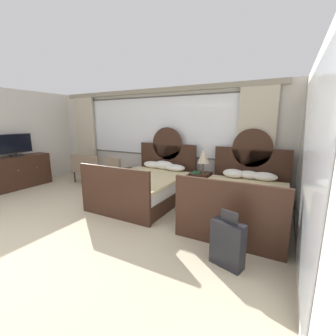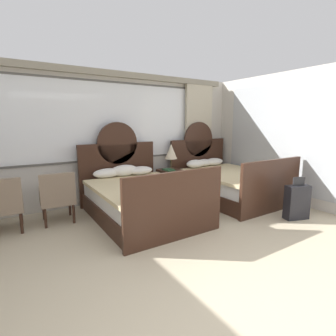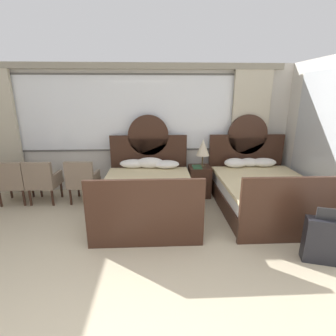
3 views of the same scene
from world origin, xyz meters
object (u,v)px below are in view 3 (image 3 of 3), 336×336
at_px(bed_near_mirror, 262,191).
at_px(table_lamp_on_nightstand, 203,148).
at_px(nightstand_between_beds, 199,181).
at_px(bed_near_window, 148,193).
at_px(suitcase_on_floor, 322,240).
at_px(armchair_by_window_centre, 43,180).
at_px(book_on_nightstand, 197,167).
at_px(armchair_by_window_right, 13,180).
at_px(armchair_by_window_left, 83,179).

relative_size(bed_near_mirror, table_lamp_on_nightstand, 3.92).
height_order(bed_near_mirror, nightstand_between_beds, bed_near_mirror).
height_order(bed_near_window, suitcase_on_floor, bed_near_window).
bearing_deg(bed_near_window, bed_near_mirror, -0.08).
relative_size(table_lamp_on_nightstand, armchair_by_window_centre, 0.64).
distance_m(book_on_nightstand, suitcase_on_floor, 2.54).
relative_size(bed_near_mirror, armchair_by_window_right, 2.52).
distance_m(table_lamp_on_nightstand, armchair_by_window_left, 2.48).
relative_size(bed_near_mirror, suitcase_on_floor, 2.93).
xyz_separation_m(nightstand_between_beds, armchair_by_window_left, (-2.36, -0.22, 0.16)).
bearing_deg(book_on_nightstand, suitcase_on_floor, -59.92).
bearing_deg(suitcase_on_floor, table_lamp_on_nightstand, 116.57).
height_order(armchair_by_window_left, armchair_by_window_centre, same).
bearing_deg(armchair_by_window_centre, armchair_by_window_left, 0.01).
relative_size(armchair_by_window_centre, armchair_by_window_right, 1.00).
distance_m(bed_near_mirror, table_lamp_on_nightstand, 1.41).
relative_size(bed_near_window, armchair_by_window_right, 2.52).
bearing_deg(armchair_by_window_right, suitcase_on_floor, -22.71).
distance_m(bed_near_mirror, armchair_by_window_right, 4.78).
xyz_separation_m(bed_near_mirror, suitcase_on_floor, (0.12, -1.56, -0.05)).
relative_size(armchair_by_window_left, armchair_by_window_centre, 1.00).
relative_size(nightstand_between_beds, suitcase_on_floor, 0.86).
relative_size(bed_near_mirror, armchair_by_window_left, 2.52).
bearing_deg(book_on_nightstand, table_lamp_on_nightstand, 38.13).
height_order(bed_near_mirror, table_lamp_on_nightstand, bed_near_mirror).
height_order(armchair_by_window_centre, armchair_by_window_right, same).
xyz_separation_m(nightstand_between_beds, armchair_by_window_right, (-3.69, -0.22, 0.16)).
bearing_deg(armchair_by_window_centre, bed_near_window, -12.99).
height_order(book_on_nightstand, armchair_by_window_left, armchair_by_window_left).
relative_size(armchair_by_window_left, suitcase_on_floor, 1.16).
bearing_deg(nightstand_between_beds, book_on_nightstand, -130.15).
bearing_deg(bed_near_mirror, bed_near_window, 179.92).
bearing_deg(bed_near_mirror, table_lamp_on_nightstand, 144.95).
height_order(book_on_nightstand, armchair_by_window_centre, armchair_by_window_centre).
relative_size(book_on_nightstand, armchair_by_window_left, 0.30).
xyz_separation_m(armchair_by_window_left, armchair_by_window_centre, (-0.77, -0.00, 0.00)).
height_order(book_on_nightstand, armchair_by_window_right, armchair_by_window_right).
bearing_deg(bed_near_window, suitcase_on_floor, -34.86).
bearing_deg(armchair_by_window_left, bed_near_window, -20.18).
bearing_deg(armchair_by_window_right, bed_near_window, -10.26).
bearing_deg(nightstand_between_beds, armchair_by_window_centre, -175.91).
relative_size(bed_near_mirror, book_on_nightstand, 8.46).
bearing_deg(bed_near_window, table_lamp_on_nightstand, 32.52).
xyz_separation_m(armchair_by_window_left, armchair_by_window_right, (-1.34, 0.00, 0.00)).
height_order(bed_near_window, armchair_by_window_centre, bed_near_window).
xyz_separation_m(table_lamp_on_nightstand, book_on_nightstand, (-0.12, -0.10, -0.37)).
bearing_deg(bed_near_window, nightstand_between_beds, 33.38).
distance_m(bed_near_window, table_lamp_on_nightstand, 1.48).
bearing_deg(suitcase_on_floor, bed_near_mirror, 94.54).
relative_size(table_lamp_on_nightstand, book_on_nightstand, 2.16).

